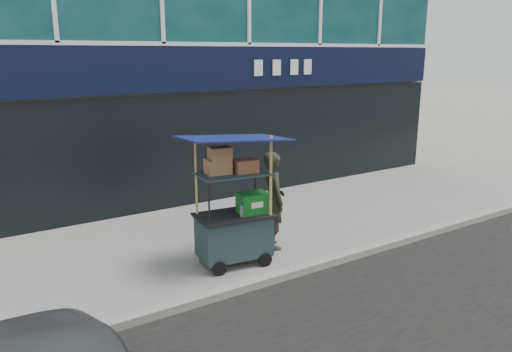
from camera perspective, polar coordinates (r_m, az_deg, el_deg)
ground at (r=7.65m, az=2.25°, el=-11.11°), size 80.00×80.00×0.00m
curb at (r=7.48m, az=3.15°, el=-11.23°), size 80.00×0.18×0.12m
vendor_cart at (r=7.76m, az=-2.44°, el=-4.91°), size 1.67×1.28×2.09m
vendor_man at (r=8.37m, az=1.98°, el=-2.79°), size 0.55×0.69×1.65m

